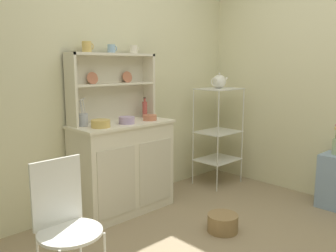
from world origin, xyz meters
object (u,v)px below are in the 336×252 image
Objects in this scene: hutch_shelf_unit at (111,82)px; cup_gold_0 at (87,47)px; wire_chair at (65,218)px; floor_basket at (223,223)px; utensil_jar at (83,119)px; bakers_rack at (218,126)px; jam_bottle at (145,109)px; bowl_mixing_large at (101,124)px; hutch_cabinet at (123,166)px; porcelain_teapot at (219,81)px.

hutch_shelf_unit is 9.26× the size of cup_gold_0.
wire_chair is 3.33× the size of floor_basket.
bakers_rack is at bearing -6.89° from utensil_jar.
bakers_rack reaches higher than jam_bottle.
utensil_jar is (0.69, 0.91, 0.39)m from wire_chair.
bowl_mixing_large is (-0.28, -0.24, -0.34)m from hutch_shelf_unit.
bowl_mixing_large reaches higher than wire_chair.
cup_gold_0 is 0.85m from jam_bottle.
hutch_shelf_unit is at bearing 71.97° from wire_chair.
hutch_shelf_unit is 3.60× the size of utensil_jar.
cup_gold_0 is at bearing 26.67° from utensil_jar.
porcelain_teapot is (1.27, -0.12, 0.75)m from hutch_cabinet.
hutch_cabinet is 1.48m from porcelain_teapot.
floor_basket is (0.33, -1.09, -1.15)m from hutch_shelf_unit.
cup_gold_0 is (-0.59, 1.05, 1.45)m from floor_basket.
jam_bottle is 0.85× the size of porcelain_teapot.
porcelain_teapot is (0.92, -0.21, 0.25)m from jam_bottle.
wire_chair is (-2.31, -0.72, -0.16)m from bakers_rack.
porcelain_teapot is at bearing -12.46° from hutch_shelf_unit.
bakers_rack reaches higher than utensil_jar.
wire_chair is 8.86× the size of cup_gold_0.
bowl_mixing_large is 0.79× the size of jam_bottle.
wire_chair is 3.51× the size of porcelain_teapot.
hutch_cabinet is at bearing -90.00° from hutch_shelf_unit.
bowl_mixing_large is at bearing -165.76° from jam_bottle.
cup_gold_0 is 0.46× the size of jam_bottle.
bakers_rack is 1.77m from cup_gold_0.
wire_chair is (-1.04, -0.84, 0.08)m from hutch_cabinet.
porcelain_teapot reaches higher than hutch_cabinet.
jam_bottle is at bearing 88.86° from floor_basket.
porcelain_teapot is at bearing -5.37° from hutch_cabinet.
porcelain_teapot reaches higher than bakers_rack.
jam_bottle is (-0.92, 0.21, 0.26)m from bakers_rack.
floor_basket is at bearing 24.39° from wire_chair.
jam_bottle reaches higher than floor_basket.
bakers_rack is at bearing -8.95° from cup_gold_0.
bowl_mixing_large is at bearing -139.72° from hutch_shelf_unit.
bakers_rack is 2.43m from wire_chair.
jam_bottle is at bearing -3.36° from cup_gold_0.
bakers_rack is 4.35× the size of floor_basket.
hutch_cabinet is at bearing 66.94° from wire_chair.
cup_gold_0 reaches higher than hutch_shelf_unit.
hutch_cabinet is 1.08× the size of hutch_shelf_unit.
bakers_rack is 1.66m from utensil_jar.
porcelain_teapot is (-0.00, 0.00, 0.51)m from bakers_rack.
hutch_shelf_unit is at bearing 13.55° from utensil_jar.
floor_basket is at bearing -73.03° from hutch_shelf_unit.
cup_gold_0 is (-0.26, 0.12, 1.09)m from hutch_cabinet.
utensil_jar reaches higher than jam_bottle.
bowl_mixing_large reaches higher than hutch_cabinet.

